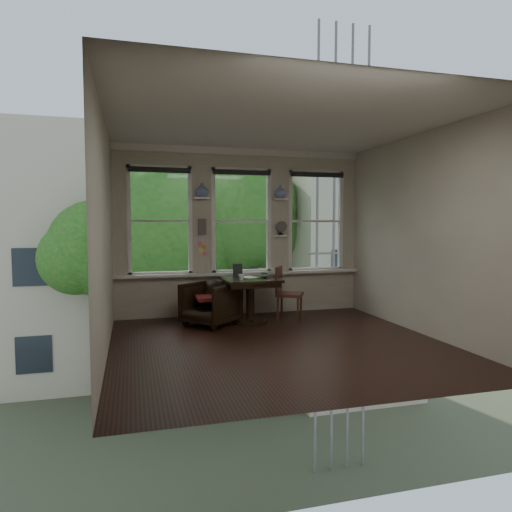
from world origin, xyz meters
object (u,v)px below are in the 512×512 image
object	(u,v)px
armchair_left	(211,304)
mug	(241,277)
side_chair_right	(290,294)
table	(250,301)
laptop	(266,277)

from	to	relation	value
armchair_left	mug	world-z (taller)	mug
side_chair_right	mug	bearing A→B (deg)	132.75
table	armchair_left	world-z (taller)	table
laptop	side_chair_right	bearing A→B (deg)	15.34
table	mug	bearing A→B (deg)	-133.71
side_chair_right	mug	size ratio (longest dim) A/B	9.33
armchair_left	side_chair_right	size ratio (longest dim) A/B	0.84
side_chair_right	table	bearing A→B (deg)	119.59
side_chair_right	laptop	size ratio (longest dim) A/B	2.96
armchair_left	table	bearing A→B (deg)	49.20
laptop	mug	xyz separation A→B (m)	(-0.46, -0.17, 0.03)
laptop	armchair_left	bearing A→B (deg)	-171.70
armchair_left	side_chair_right	world-z (taller)	side_chair_right
table	armchair_left	xyz separation A→B (m)	(-0.67, -0.00, -0.02)
table	armchair_left	size ratio (longest dim) A/B	1.16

